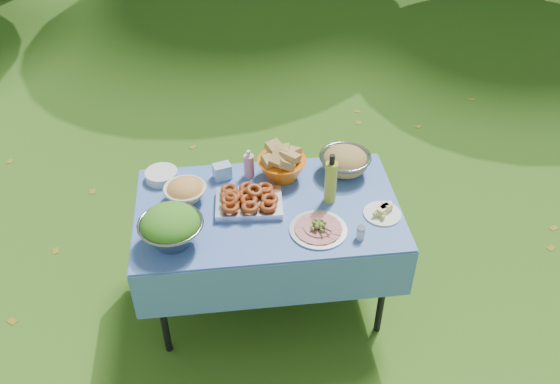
# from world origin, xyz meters

# --- Properties ---
(ground) EXTENTS (80.00, 80.00, 0.00)m
(ground) POSITION_xyz_m (0.00, 0.00, 0.00)
(ground) COLOR #173409
(ground) RESTS_ON ground
(picnic_table) EXTENTS (1.46, 0.86, 0.76)m
(picnic_table) POSITION_xyz_m (0.00, 0.00, 0.38)
(picnic_table) COLOR #84BAFF
(picnic_table) RESTS_ON ground
(salad_bowl) EXTENTS (0.37, 0.37, 0.22)m
(salad_bowl) POSITION_xyz_m (-0.51, -0.22, 0.87)
(salad_bowl) COLOR gray
(salad_bowl) RESTS_ON picnic_table
(pasta_bowl_white) EXTENTS (0.28, 0.28, 0.13)m
(pasta_bowl_white) POSITION_xyz_m (-0.45, 0.12, 0.83)
(pasta_bowl_white) COLOR silver
(pasta_bowl_white) RESTS_ON picnic_table
(plate_stack) EXTENTS (0.21, 0.21, 0.05)m
(plate_stack) POSITION_xyz_m (-0.59, 0.32, 0.79)
(plate_stack) COLOR silver
(plate_stack) RESTS_ON picnic_table
(wipes_box) EXTENTS (0.12, 0.10, 0.09)m
(wipes_box) POSITION_xyz_m (-0.24, 0.30, 0.81)
(wipes_box) COLOR #8EBADD
(wipes_box) RESTS_ON picnic_table
(sanitizer_bottle) EXTENTS (0.08, 0.08, 0.18)m
(sanitizer_bottle) POSITION_xyz_m (-0.08, 0.30, 0.85)
(sanitizer_bottle) COLOR pink
(sanitizer_bottle) RESTS_ON picnic_table
(bread_bowl) EXTENTS (0.32, 0.32, 0.19)m
(bread_bowl) POSITION_xyz_m (0.11, 0.26, 0.86)
(bread_bowl) COLOR orange
(bread_bowl) RESTS_ON picnic_table
(pasta_bowl_steel) EXTENTS (0.31, 0.31, 0.16)m
(pasta_bowl_steel) POSITION_xyz_m (0.49, 0.27, 0.84)
(pasta_bowl_steel) COLOR gray
(pasta_bowl_steel) RESTS_ON picnic_table
(fried_tray) EXTENTS (0.38, 0.28, 0.09)m
(fried_tray) POSITION_xyz_m (-0.10, 0.02, 0.80)
(fried_tray) COLOR silver
(fried_tray) RESTS_ON picnic_table
(charcuterie_platter) EXTENTS (0.40, 0.40, 0.07)m
(charcuterie_platter) POSITION_xyz_m (0.25, -0.22, 0.80)
(charcuterie_platter) COLOR #BABCC3
(charcuterie_platter) RESTS_ON picnic_table
(oil_bottle) EXTENTS (0.07, 0.07, 0.31)m
(oil_bottle) POSITION_xyz_m (0.35, 0.02, 0.92)
(oil_bottle) COLOR #A9B32B
(oil_bottle) RESTS_ON picnic_table
(cheese_plate) EXTENTS (0.23, 0.23, 0.06)m
(cheese_plate) POSITION_xyz_m (0.62, -0.13, 0.79)
(cheese_plate) COLOR silver
(cheese_plate) RESTS_ON picnic_table
(shaker) EXTENTS (0.06, 0.06, 0.07)m
(shaker) POSITION_xyz_m (0.46, -0.30, 0.80)
(shaker) COLOR silver
(shaker) RESTS_ON picnic_table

